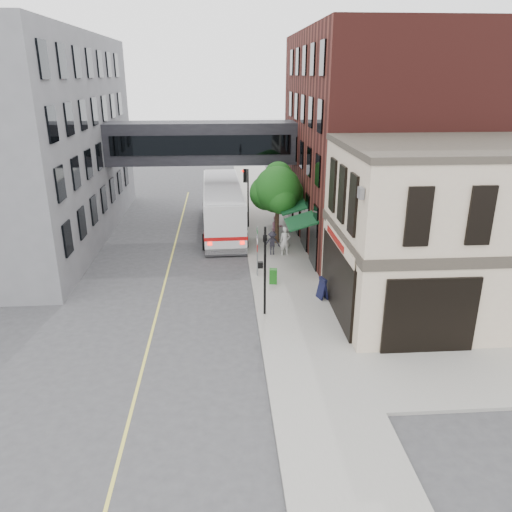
{
  "coord_description": "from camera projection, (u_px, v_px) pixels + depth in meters",
  "views": [
    {
      "loc": [
        -1.57,
        -20.2,
        11.36
      ],
      "look_at": [
        0.03,
        2.93,
        2.86
      ],
      "focal_mm": 35.0,
      "sensor_mm": 36.0,
      "label": 1
    }
  ],
  "objects": [
    {
      "name": "ground",
      "position": [
        260.0,
        336.0,
        22.93
      ],
      "size": [
        120.0,
        120.0,
        0.0
      ],
      "primitive_type": "plane",
      "color": "#38383A",
      "rests_on": "ground"
    },
    {
      "name": "brick_building",
      "position": [
        384.0,
        139.0,
        35.22
      ],
      "size": [
        13.76,
        18.0,
        14.0
      ],
      "color": "#4A1B17",
      "rests_on": "ground"
    },
    {
      "name": "newspaper_box",
      "position": [
        273.0,
        276.0,
        28.22
      ],
      "size": [
        0.47,
        0.43,
        0.86
      ],
      "primitive_type": "cube",
      "rotation": [
        0.0,
        0.0,
        -0.13
      ],
      "color": "#175C15",
      "rests_on": "sidewalk_main"
    },
    {
      "name": "skyway_bridge",
      "position": [
        202.0,
        143.0,
        37.36
      ],
      "size": [
        14.0,
        3.18,
        3.0
      ],
      "color": "black",
      "rests_on": "ground"
    },
    {
      "name": "lane_marking",
      "position": [
        170.0,
        262.0,
        31.97
      ],
      "size": [
        0.12,
        40.0,
        0.01
      ],
      "primitive_type": "cube",
      "color": "#D8CC4C",
      "rests_on": "ground"
    },
    {
      "name": "traffic_signal_near",
      "position": [
        264.0,
        260.0,
        23.8
      ],
      "size": [
        0.44,
        0.22,
        4.6
      ],
      "color": "black",
      "rests_on": "sidewalk_main"
    },
    {
      "name": "street_sign_pole",
      "position": [
        257.0,
        247.0,
        28.85
      ],
      "size": [
        0.08,
        0.75,
        3.0
      ],
      "color": "gray",
      "rests_on": "sidewalk_main"
    },
    {
      "name": "traffic_signal_far",
      "position": [
        246.0,
        186.0,
        37.72
      ],
      "size": [
        0.53,
        0.28,
        4.5
      ],
      "color": "black",
      "rests_on": "sidewalk_main"
    },
    {
      "name": "pedestrian_c",
      "position": [
        272.0,
        243.0,
        32.62
      ],
      "size": [
        1.04,
        0.63,
        1.57
      ],
      "primitive_type": "imported",
      "rotation": [
        0.0,
        0.0,
        -0.05
      ],
      "color": "black",
      "rests_on": "sidewalk_main"
    },
    {
      "name": "sidewalk_main",
      "position": [
        273.0,
        239.0,
        36.15
      ],
      "size": [
        4.0,
        60.0,
        0.15
      ],
      "primitive_type": "cube",
      "color": "gray",
      "rests_on": "ground"
    },
    {
      "name": "pedestrian_b",
      "position": [
        276.0,
        228.0,
        35.55
      ],
      "size": [
        1.01,
        0.89,
        1.75
      ],
      "primitive_type": "imported",
      "rotation": [
        0.0,
        0.0,
        0.31
      ],
      "color": "pink",
      "rests_on": "sidewalk_main"
    },
    {
      "name": "bus",
      "position": [
        223.0,
        205.0,
        38.04
      ],
      "size": [
        3.38,
        12.88,
        3.45
      ],
      "color": "silver",
      "rests_on": "ground"
    },
    {
      "name": "pedestrian_a",
      "position": [
        285.0,
        241.0,
        32.53
      ],
      "size": [
        0.72,
        0.5,
        1.88
      ],
      "primitive_type": "imported",
      "rotation": [
        0.0,
        0.0,
        0.07
      ],
      "color": "silver",
      "rests_on": "sidewalk_main"
    },
    {
      "name": "street_tree",
      "position": [
        277.0,
        189.0,
        34.11
      ],
      "size": [
        3.8,
        3.2,
        5.6
      ],
      "color": "#382619",
      "rests_on": "sidewalk_main"
    },
    {
      "name": "sandwich_board",
      "position": [
        323.0,
        288.0,
        26.27
      ],
      "size": [
        0.59,
        0.74,
        1.15
      ],
      "primitive_type": "cube",
      "rotation": [
        0.0,
        0.0,
        0.3
      ],
      "color": "black",
      "rests_on": "sidewalk_main"
    },
    {
      "name": "corner_building",
      "position": [
        443.0,
        232.0,
        23.94
      ],
      "size": [
        10.19,
        8.12,
        8.45
      ],
      "color": "#C6B097",
      "rests_on": "ground"
    }
  ]
}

